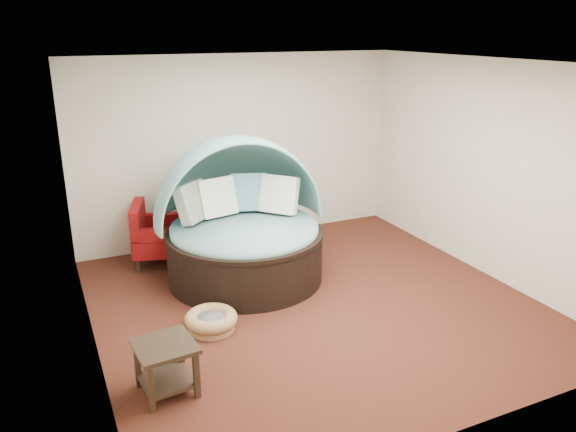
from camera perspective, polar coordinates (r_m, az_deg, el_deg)
name	(u,v)px	position (r m, az deg, el deg)	size (l,w,h in m)	color
floor	(314,303)	(6.84, 2.67, -8.83)	(5.00, 5.00, 0.00)	#4E2316
wall_back	(240,149)	(8.54, -4.93, 6.75)	(5.00, 5.00, 0.00)	beige
wall_front	(471,277)	(4.39, 18.13, -5.92)	(5.00, 5.00, 0.00)	beige
wall_left	(82,222)	(5.66, -20.22, -0.60)	(5.00, 5.00, 0.00)	beige
wall_right	(487,169)	(7.76, 19.53, 4.51)	(5.00, 5.00, 0.00)	beige
ceiling	(318,63)	(6.08, 3.08, 15.28)	(5.00, 5.00, 0.00)	white
canopy_daybed	(241,214)	(7.28, -4.76, 0.24)	(2.26, 2.14, 1.86)	black
pet_basket	(211,320)	(6.30, -7.81, -10.46)	(0.71, 0.71, 0.20)	#9B7146
red_armchair	(157,235)	(8.01, -13.16, -1.94)	(0.94, 0.94, 0.88)	black
side_table	(166,361)	(5.30, -12.31, -14.21)	(0.56, 0.56, 0.50)	black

